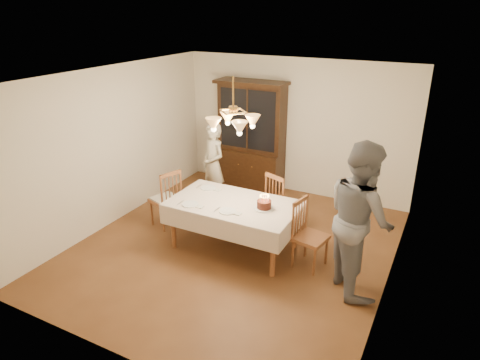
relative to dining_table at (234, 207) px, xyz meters
The scene contains 14 objects.
ground 0.68m from the dining_table, ahead, with size 5.00×5.00×0.00m, color brown.
room_shell 0.90m from the dining_table, ahead, with size 5.00×5.00×5.00m.
dining_table is the anchor object (origin of this frame).
china_hutch 2.42m from the dining_table, 109.79° to the left, with size 1.38×0.54×2.16m.
chair_far_side 1.01m from the dining_table, 65.31° to the left, with size 0.56×0.55×1.00m.
chair_left_end 1.39m from the dining_table, behind, with size 0.54×0.55×1.00m.
chair_right_end 1.20m from the dining_table, ahead, with size 0.49×0.51×1.00m.
elderly_woman 1.67m from the dining_table, 130.93° to the left, with size 0.56×0.37×1.53m, color beige.
adult_in_grey 1.89m from the dining_table, ahead, with size 0.97×0.76×2.00m, color slate.
birthday_cake 0.50m from the dining_table, ahead, with size 0.30×0.30×0.21m.
place_setting_near_left 0.64m from the dining_table, 146.27° to the right, with size 0.39×0.24×0.02m.
place_setting_near_right 0.32m from the dining_table, 76.95° to the right, with size 0.39×0.24×0.02m.
place_setting_far_left 0.68m from the dining_table, 154.11° to the left, with size 0.40×0.25×0.02m.
chandelier 1.29m from the dining_table, 155.46° to the right, with size 0.62×0.62×0.73m.
Camera 1 is at (2.70, -5.04, 3.47)m, focal length 32.00 mm.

